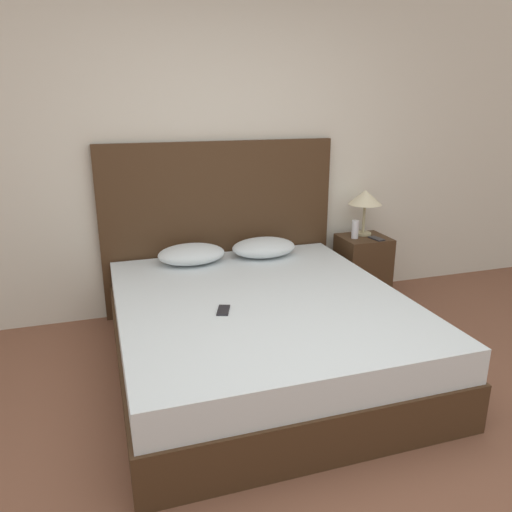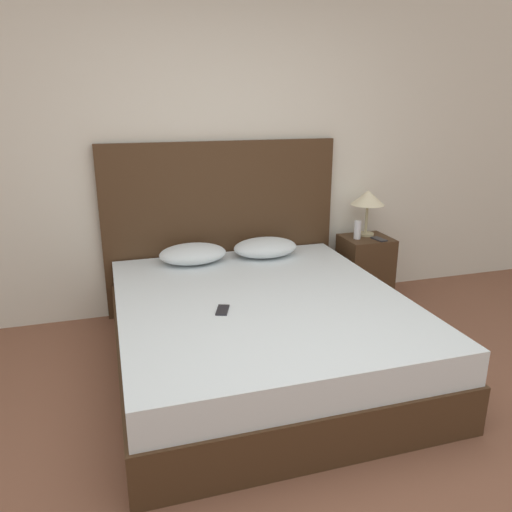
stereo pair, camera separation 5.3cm
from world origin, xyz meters
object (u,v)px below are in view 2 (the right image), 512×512
nightstand (365,269)px  phone_on_nightstand (379,239)px  phone_on_bed (223,310)px  table_lamp (368,199)px  bed (261,332)px

nightstand → phone_on_nightstand: bearing=-55.5°
phone_on_bed → table_lamp: 1.94m
nightstand → table_lamp: (0.03, 0.08, 0.62)m
bed → table_lamp: (1.27, 0.93, 0.66)m
phone_on_nightstand → phone_on_bed: bearing=-150.5°
nightstand → phone_on_nightstand: 0.32m
bed → nightstand: 1.51m
phone_on_bed → table_lamp: size_ratio=0.41×
bed → phone_on_bed: 0.41m
bed → phone_on_nightstand: phone_on_nightstand is taller
phone_on_nightstand → bed: bearing=-149.8°
bed → nightstand: nightstand is taller
phone_on_bed → table_lamp: (1.56, 1.07, 0.40)m
table_lamp → phone_on_nightstand: size_ratio=2.53×
phone_on_bed → table_lamp: bearing=34.5°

